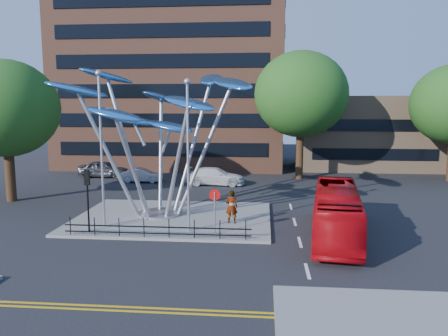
# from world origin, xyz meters

# --- Properties ---
(ground) EXTENTS (120.00, 120.00, 0.00)m
(ground) POSITION_xyz_m (0.00, 0.00, 0.00)
(ground) COLOR black
(ground) RESTS_ON ground
(traffic_island) EXTENTS (12.00, 9.00, 0.15)m
(traffic_island) POSITION_xyz_m (-1.00, 6.00, 0.07)
(traffic_island) COLOR slate
(traffic_island) RESTS_ON ground
(double_yellow_near) EXTENTS (40.00, 0.12, 0.01)m
(double_yellow_near) POSITION_xyz_m (0.00, -6.00, 0.01)
(double_yellow_near) COLOR gold
(double_yellow_near) RESTS_ON ground
(double_yellow_far) EXTENTS (40.00, 0.12, 0.01)m
(double_yellow_far) POSITION_xyz_m (0.00, -6.30, 0.01)
(double_yellow_far) COLOR gold
(double_yellow_far) RESTS_ON ground
(brick_tower) EXTENTS (25.00, 15.00, 30.00)m
(brick_tower) POSITION_xyz_m (-6.00, 32.00, 15.00)
(brick_tower) COLOR brown
(brick_tower) RESTS_ON ground
(low_building_near) EXTENTS (15.00, 8.00, 8.00)m
(low_building_near) POSITION_xyz_m (16.00, 30.00, 4.00)
(low_building_near) COLOR tan
(low_building_near) RESTS_ON ground
(tree_right) EXTENTS (8.80, 8.80, 12.11)m
(tree_right) POSITION_xyz_m (8.00, 22.00, 8.04)
(tree_right) COLOR black
(tree_right) RESTS_ON ground
(tree_left) EXTENTS (7.60, 7.60, 10.32)m
(tree_left) POSITION_xyz_m (-14.00, 10.00, 6.79)
(tree_left) COLOR black
(tree_left) RESTS_ON ground
(leaf_sculpture) EXTENTS (12.72, 9.54, 9.51)m
(leaf_sculpture) POSITION_xyz_m (-2.07, 6.68, 6.87)
(leaf_sculpture) COLOR #9EA0A5
(leaf_sculpture) RESTS_ON traffic_island
(street_lamp_left) EXTENTS (0.36, 0.36, 8.80)m
(street_lamp_left) POSITION_xyz_m (-4.50, 3.50, 5.36)
(street_lamp_left) COLOR #9EA0A5
(street_lamp_left) RESTS_ON traffic_island
(street_lamp_right) EXTENTS (0.36, 0.36, 8.30)m
(street_lamp_right) POSITION_xyz_m (0.50, 3.00, 5.09)
(street_lamp_right) COLOR #9EA0A5
(street_lamp_right) RESTS_ON traffic_island
(traffic_light_island) EXTENTS (0.28, 0.18, 3.42)m
(traffic_light_island) POSITION_xyz_m (-5.00, 2.50, 2.61)
(traffic_light_island) COLOR black
(traffic_light_island) RESTS_ON traffic_island
(no_entry_sign_island) EXTENTS (0.60, 0.10, 2.45)m
(no_entry_sign_island) POSITION_xyz_m (2.00, 2.52, 1.82)
(no_entry_sign_island) COLOR #9EA0A5
(no_entry_sign_island) RESTS_ON traffic_island
(pedestrian_railing_front) EXTENTS (10.00, 0.06, 1.00)m
(pedestrian_railing_front) POSITION_xyz_m (-1.00, 1.70, 0.55)
(pedestrian_railing_front) COLOR black
(pedestrian_railing_front) RESTS_ON traffic_island
(red_bus) EXTENTS (3.60, 9.95, 2.71)m
(red_bus) POSITION_xyz_m (8.50, 3.11, 1.36)
(red_bus) COLOR #B4080F
(red_bus) RESTS_ON ground
(pedestrian) EXTENTS (0.73, 0.49, 1.96)m
(pedestrian) POSITION_xyz_m (2.73, 4.83, 1.13)
(pedestrian) COLOR gray
(pedestrian) RESTS_ON traffic_island
(parked_car_left) EXTENTS (4.83, 2.03, 1.63)m
(parked_car_left) POSITION_xyz_m (-11.14, 21.15, 0.82)
(parked_car_left) COLOR #3D3E44
(parked_car_left) RESTS_ON ground
(parked_car_mid) EXTENTS (3.92, 1.50, 1.27)m
(parked_car_mid) POSITION_xyz_m (-6.60, 18.68, 0.64)
(parked_car_mid) COLOR #A9ADB1
(parked_car_mid) RESTS_ON ground
(parked_car_right) EXTENTS (5.37, 2.37, 1.53)m
(parked_car_right) POSITION_xyz_m (0.29, 18.00, 0.77)
(parked_car_right) COLOR silver
(parked_car_right) RESTS_ON ground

